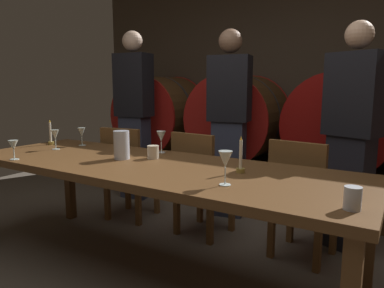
% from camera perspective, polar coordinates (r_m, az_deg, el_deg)
% --- Properties ---
extents(back_wall, '(5.63, 0.24, 2.65)m').
position_cam_1_polar(back_wall, '(4.39, 16.97, 9.90)').
color(back_wall, '#473A2D').
rests_on(back_wall, ground).
extents(barrel_shelf, '(5.07, 0.90, 0.41)m').
position_cam_1_polar(barrel_shelf, '(4.00, 14.19, -6.16)').
color(barrel_shelf, brown).
rests_on(barrel_shelf, ground).
extents(wine_barrel_far_left, '(0.98, 0.81, 0.98)m').
position_cam_1_polar(wine_barrel_far_left, '(4.62, -5.14, 4.78)').
color(wine_barrel_far_left, '#513319').
rests_on(wine_barrel_far_left, barrel_shelf).
extents(wine_barrel_center_left, '(0.98, 0.81, 0.98)m').
position_cam_1_polar(wine_barrel_center_left, '(4.06, 7.55, 4.13)').
color(wine_barrel_center_left, '#513319').
rests_on(wine_barrel_center_left, barrel_shelf).
extents(wine_barrel_center_right, '(0.98, 0.81, 0.98)m').
position_cam_1_polar(wine_barrel_center_right, '(3.75, 22.94, 3.08)').
color(wine_barrel_center_right, '#513319').
rests_on(wine_barrel_center_right, barrel_shelf).
extents(dining_table, '(2.71, 0.89, 0.75)m').
position_cam_1_polar(dining_table, '(2.33, -6.81, -4.66)').
color(dining_table, brown).
rests_on(dining_table, ground).
extents(chair_left, '(0.45, 0.45, 0.88)m').
position_cam_1_polar(chair_left, '(3.35, -10.38, -3.96)').
color(chair_left, brown).
rests_on(chair_left, ground).
extents(chair_center, '(0.43, 0.43, 0.88)m').
position_cam_1_polar(chair_center, '(2.94, 1.26, -5.69)').
color(chair_center, brown).
rests_on(chair_center, ground).
extents(chair_right, '(0.45, 0.45, 0.88)m').
position_cam_1_polar(chair_right, '(2.64, 17.19, -7.81)').
color(chair_right, brown).
rests_on(chair_right, ground).
extents(guest_left, '(0.40, 0.28, 1.84)m').
position_cam_1_polar(guest_left, '(3.97, -9.31, 4.85)').
color(guest_left, '#33384C').
rests_on(guest_left, ground).
extents(guest_center, '(0.42, 0.31, 1.77)m').
position_cam_1_polar(guest_center, '(3.37, 6.02, 3.55)').
color(guest_center, '#33384C').
rests_on(guest_center, ground).
extents(guest_right, '(0.44, 0.36, 1.71)m').
position_cam_1_polar(guest_right, '(2.88, 24.43, 1.07)').
color(guest_right, black).
rests_on(guest_right, ground).
extents(candle_left, '(0.05, 0.05, 0.22)m').
position_cam_1_polar(candle_left, '(3.27, -21.87, 0.97)').
color(candle_left, olive).
rests_on(candle_left, dining_table).
extents(candle_right, '(0.05, 0.05, 0.21)m').
position_cam_1_polar(candle_right, '(2.06, 7.85, -2.96)').
color(candle_right, olive).
rests_on(candle_right, dining_table).
extents(pitcher, '(0.11, 0.11, 0.20)m').
position_cam_1_polar(pitcher, '(2.47, -11.31, -0.15)').
color(pitcher, silver).
rests_on(pitcher, dining_table).
extents(wine_glass_far_left, '(0.06, 0.06, 0.16)m').
position_cam_1_polar(wine_glass_far_left, '(3.00, -21.25, 1.30)').
color(wine_glass_far_left, silver).
rests_on(wine_glass_far_left, dining_table).
extents(wine_glass_left, '(0.06, 0.06, 0.15)m').
position_cam_1_polar(wine_glass_left, '(3.13, -17.40, 1.71)').
color(wine_glass_left, silver).
rests_on(wine_glass_left, dining_table).
extents(wine_glass_center, '(0.07, 0.07, 0.13)m').
position_cam_1_polar(wine_glass_center, '(2.69, -26.89, -0.28)').
color(wine_glass_center, silver).
rests_on(wine_glass_center, dining_table).
extents(wine_glass_right, '(0.07, 0.07, 0.17)m').
position_cam_1_polar(wine_glass_right, '(2.66, -5.00, 1.12)').
color(wine_glass_right, silver).
rests_on(wine_glass_right, dining_table).
extents(wine_glass_far_right, '(0.07, 0.07, 0.18)m').
position_cam_1_polar(wine_glass_far_right, '(1.77, 5.42, -2.63)').
color(wine_glass_far_right, silver).
rests_on(wine_glass_far_right, dining_table).
extents(cup_left, '(0.08, 0.08, 0.09)m').
position_cam_1_polar(cup_left, '(2.46, -6.32, -1.30)').
color(cup_left, beige).
rests_on(cup_left, dining_table).
extents(cup_right, '(0.07, 0.07, 0.10)m').
position_cam_1_polar(cup_right, '(1.57, 24.50, -8.00)').
color(cup_right, silver).
rests_on(cup_right, dining_table).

